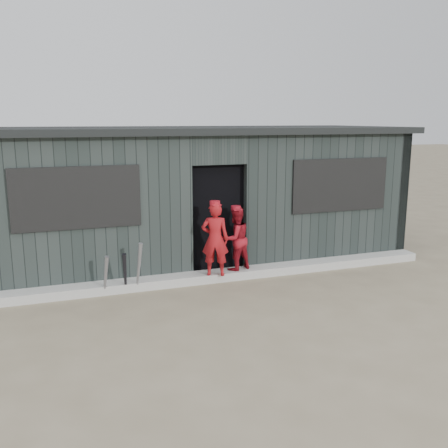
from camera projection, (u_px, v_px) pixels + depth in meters
name	position (u px, v px, depth m)	size (l,w,h in m)	color
ground	(266.00, 317.00, 7.14)	(80.00, 80.00, 0.00)	#766952
curb	(224.00, 275.00, 8.80)	(8.00, 0.36, 0.15)	#ACACA7
bat_left	(106.00, 276.00, 7.87)	(0.07, 0.07, 0.69)	gray
bat_mid	(139.00, 268.00, 8.01)	(0.07, 0.07, 0.87)	gray
bat_right	(125.00, 273.00, 7.97)	(0.07, 0.07, 0.71)	black
player_red_left	(215.00, 239.00, 8.43)	(0.46, 0.30, 1.26)	#A21318
player_red_right	(236.00, 239.00, 8.77)	(0.55, 0.42, 1.12)	maroon
player_grey_back	(234.00, 233.00, 9.38)	(0.66, 0.43, 1.36)	#B9B9B9
dugout	(196.00, 194.00, 10.10)	(8.30, 3.30, 2.62)	black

